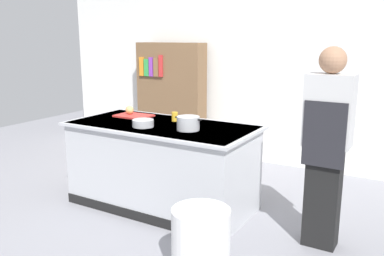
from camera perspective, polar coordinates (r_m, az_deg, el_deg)
The scene contains 11 objects.
ground_plane at distance 4.54m, azimuth -4.08°, elevation -10.65°, with size 10.00×10.00×0.00m, color gray.
back_wall at distance 6.02m, azimuth 7.29°, elevation 9.79°, with size 6.40×0.12×3.00m, color white.
counter_island at distance 4.37m, azimuth -4.18°, elevation -5.05°, with size 1.98×0.98×0.90m.
cutting_board at distance 4.70m, azimuth -8.11°, elevation 1.69°, with size 0.40×0.28×0.02m, color red.
onion at distance 4.75m, azimuth -8.70°, elevation 2.50°, with size 0.09×0.09×0.09m, color tan.
stock_pot at distance 3.98m, azimuth -0.54°, elevation 0.67°, with size 0.29×0.22×0.13m.
mixing_bowl at distance 4.16m, azimuth -6.84°, elevation 0.68°, with size 0.22×0.22×0.07m, color #B7BABF.
juice_cup at distance 4.40m, azimuth -2.42°, elevation 1.59°, with size 0.07×0.07×0.10m, color yellow.
trash_bin at distance 3.19m, azimuth 1.24°, elevation -15.81°, with size 0.44×0.44×0.55m, color white.
person_chef at distance 3.60m, azimuth 18.25°, elevation -2.17°, with size 0.38×0.25×1.72m.
bookshelf at distance 6.33m, azimuth -2.94°, elevation 4.12°, with size 1.10×0.31×1.70m.
Camera 1 is at (2.39, -3.41, 1.80)m, focal length 38.25 mm.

